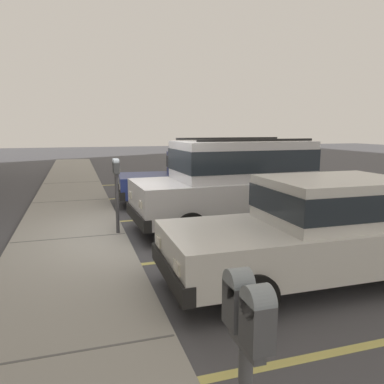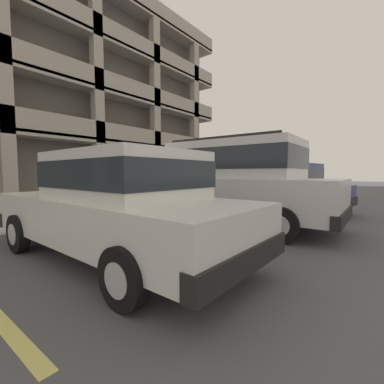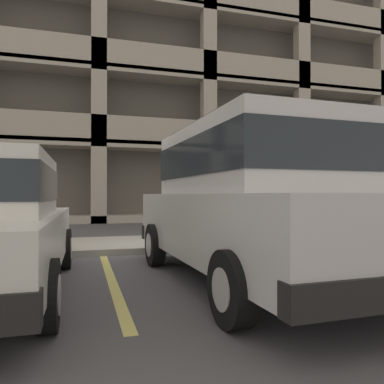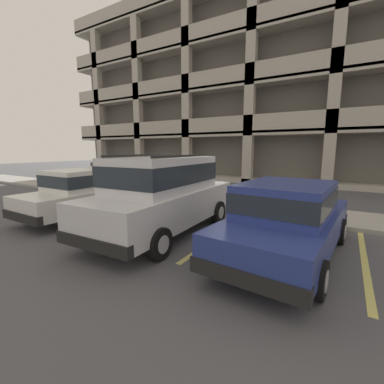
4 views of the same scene
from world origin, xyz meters
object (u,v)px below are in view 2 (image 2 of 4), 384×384
Objects in this scene: red_sedan at (118,203)px; parking_meter_near at (152,173)px; silver_suv at (233,180)px; dark_hatchback at (278,186)px.

red_sedan is 2.94× the size of parking_meter_near.
silver_suv is at bearing -1.72° from red_sedan.
red_sedan is 4.08m from parking_meter_near.
parking_meter_near reaches higher than red_sedan.
red_sedan is at bearing -176.44° from dark_hatchback.
red_sedan is 0.98× the size of dark_hatchback.
dark_hatchback is at bearing -0.42° from red_sedan.
silver_suv reaches higher than dark_hatchback.
dark_hatchback is at bearing -41.18° from parking_meter_near.
dark_hatchback is (3.06, 0.02, -0.27)m from silver_suv.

